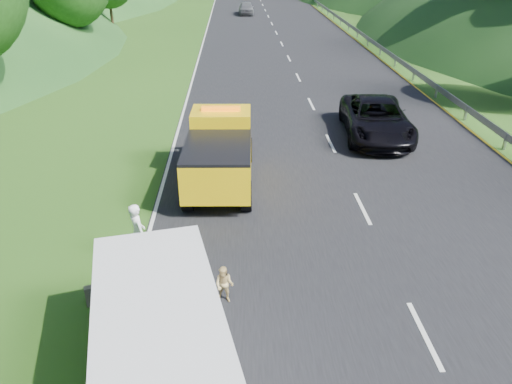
{
  "coord_description": "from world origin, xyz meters",
  "views": [
    {
      "loc": [
        -1.19,
        -10.47,
        7.99
      ],
      "look_at": [
        -0.61,
        2.83,
        1.3
      ],
      "focal_mm": 35.0,
      "sensor_mm": 36.0,
      "label": 1
    }
  ],
  "objects_px": {
    "woman": "(141,260)",
    "suitcase": "(92,295)",
    "child": "(225,301)",
    "white_van": "(162,355)",
    "passing_suv": "(374,136)",
    "tow_truck": "(220,151)"
  },
  "relations": [
    {
      "from": "woman",
      "to": "suitcase",
      "type": "bearing_deg",
      "value": 123.93
    },
    {
      "from": "child",
      "to": "white_van",
      "type": "bearing_deg",
      "value": -90.0
    },
    {
      "from": "suitcase",
      "to": "passing_suv",
      "type": "relative_size",
      "value": 0.09
    },
    {
      "from": "child",
      "to": "suitcase",
      "type": "bearing_deg",
      "value": -162.28
    },
    {
      "from": "tow_truck",
      "to": "passing_suv",
      "type": "bearing_deg",
      "value": 35.79
    },
    {
      "from": "white_van",
      "to": "passing_suv",
      "type": "distance_m",
      "value": 16.56
    },
    {
      "from": "child",
      "to": "suitcase",
      "type": "height_order",
      "value": "suitcase"
    },
    {
      "from": "suitcase",
      "to": "woman",
      "type": "bearing_deg",
      "value": 64.77
    },
    {
      "from": "woman",
      "to": "passing_suv",
      "type": "height_order",
      "value": "woman"
    },
    {
      "from": "suitcase",
      "to": "white_van",
      "type": "bearing_deg",
      "value": -55.46
    },
    {
      "from": "child",
      "to": "passing_suv",
      "type": "xyz_separation_m",
      "value": [
        6.7,
        11.44,
        0.0
      ]
    },
    {
      "from": "tow_truck",
      "to": "child",
      "type": "distance_m",
      "value": 6.97
    },
    {
      "from": "white_van",
      "to": "woman",
      "type": "relative_size",
      "value": 4.15
    },
    {
      "from": "tow_truck",
      "to": "passing_suv",
      "type": "xyz_separation_m",
      "value": [
        6.92,
        4.59,
        -1.25
      ]
    },
    {
      "from": "white_van",
      "to": "woman",
      "type": "bearing_deg",
      "value": 92.51
    },
    {
      "from": "suitcase",
      "to": "child",
      "type": "bearing_deg",
      "value": -0.86
    },
    {
      "from": "white_van",
      "to": "woman",
      "type": "height_order",
      "value": "white_van"
    },
    {
      "from": "tow_truck",
      "to": "white_van",
      "type": "bearing_deg",
      "value": -92.53
    },
    {
      "from": "white_van",
      "to": "suitcase",
      "type": "xyz_separation_m",
      "value": [
        -2.19,
        3.18,
        -1.11
      ]
    },
    {
      "from": "woman",
      "to": "tow_truck",
      "type": "bearing_deg",
      "value": -54.27
    },
    {
      "from": "white_van",
      "to": "woman",
      "type": "distance_m",
      "value": 5.37
    },
    {
      "from": "white_van",
      "to": "suitcase",
      "type": "relative_size",
      "value": 13.86
    }
  ]
}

